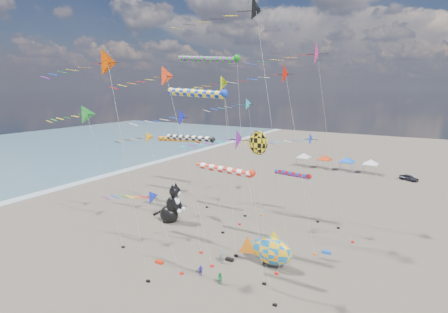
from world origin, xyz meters
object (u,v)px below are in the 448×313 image
Objects in this scene: cat_inflatable at (170,203)px; parked_car at (409,178)px; fish_inflatable at (271,251)px; child_green at (220,279)px; child_blue at (200,270)px; person_adult at (222,256)px.

cat_inflatable is 50.54m from parked_car.
parked_car is at bearing 77.15° from fish_inflatable.
cat_inflatable is at bearing 171.20° from parked_car.
child_green is (14.20, -10.27, -2.23)m from cat_inflatable.
child_blue is at bearing -137.84° from fish_inflatable.
child_green is (2.01, -3.70, -0.19)m from person_adult.
fish_inflatable is 48.10m from parked_car.
fish_inflatable is 4.84× the size of child_green.
child_blue is at bearing -136.63° from person_adult.
person_adult is (12.20, -6.56, -2.03)m from cat_inflatable.
child_blue is (-0.60, -3.19, -0.28)m from person_adult.
cat_inflatable is 1.57× the size of parked_car.
child_green is at bearing -117.85° from fish_inflatable.
person_adult reaches higher than child_green.
child_green is at bearing -49.68° from child_blue.
cat_inflatable is 5.25× the size of child_blue.
person_adult is 1.51× the size of child_blue.
parked_car is (15.62, 48.69, -0.20)m from person_adult.
person_adult is at bearing -35.23° from cat_inflatable.
child_green is 1.15× the size of child_blue.
cat_inflatable reaches higher than child_blue.
person_adult is 1.31× the size of child_green.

